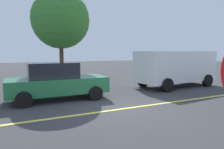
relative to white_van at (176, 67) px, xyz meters
name	(u,v)px	position (x,y,z in m)	size (l,w,h in m)	color
ground_plane	(125,109)	(-5.34, -3.07, -1.27)	(80.00, 80.00, 0.00)	#38383A
lane_marking_centre	(184,101)	(-2.34, -3.07, -1.26)	(28.00, 0.16, 0.01)	#E0D14C
white_van	(176,67)	(0.00, 0.00, 0.00)	(5.36, 2.64, 2.20)	white
car_green_crossing	(57,81)	(-7.37, -0.38, -0.42)	(4.39, 1.97, 1.70)	#236B3D
tree_left_verge	(61,20)	(-6.46, 2.64, 2.76)	(3.37, 3.37, 5.73)	#513823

